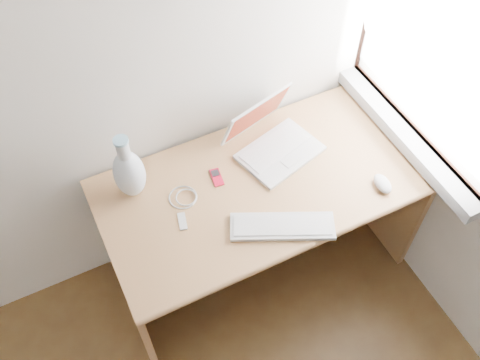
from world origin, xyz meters
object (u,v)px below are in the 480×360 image
desk (253,196)px  laptop (276,139)px  vase (129,172)px  external_keyboard (282,226)px

desk → laptop: laptop is taller
laptop → vase: (-0.65, 0.04, 0.08)m
desk → external_keyboard: external_keyboard is taller
external_keyboard → vase: 0.65m
laptop → vase: bearing=161.0°
desk → external_keyboard: 0.39m
external_keyboard → desk: bearing=108.4°
desk → external_keyboard: size_ratio=3.27×
desk → vase: 0.63m
external_keyboard → vase: size_ratio=1.30×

